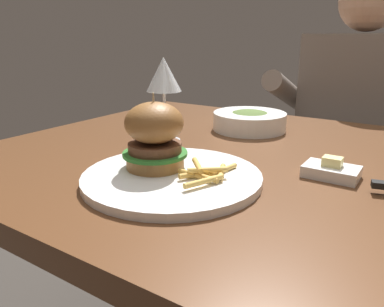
% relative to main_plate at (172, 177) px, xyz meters
% --- Properties ---
extents(dining_table, '(1.13, 0.88, 0.74)m').
position_rel_main_plate_xyz_m(dining_table, '(0.07, 0.20, -0.10)').
color(dining_table, '#56331C').
rests_on(dining_table, ground).
extents(main_plate, '(0.30, 0.30, 0.01)m').
position_rel_main_plate_xyz_m(main_plate, '(0.00, 0.00, 0.00)').
color(main_plate, white).
rests_on(main_plate, dining_table).
extents(burger_sandwich, '(0.11, 0.11, 0.13)m').
position_rel_main_plate_xyz_m(burger_sandwich, '(-0.04, 0.01, 0.06)').
color(burger_sandwich, '#9E6B38').
rests_on(burger_sandwich, main_plate).
extents(fries_pile, '(0.08, 0.14, 0.02)m').
position_rel_main_plate_xyz_m(fries_pile, '(0.06, 0.01, 0.02)').
color(fries_pile, '#EABC5B').
rests_on(fries_pile, main_plate).
extents(wine_glass, '(0.08, 0.08, 0.19)m').
position_rel_main_plate_xyz_m(wine_glass, '(-0.16, 0.19, 0.14)').
color(wine_glass, silver).
rests_on(wine_glass, dining_table).
extents(butter_dish, '(0.09, 0.06, 0.04)m').
position_rel_main_plate_xyz_m(butter_dish, '(0.22, 0.16, 0.00)').
color(butter_dish, white).
rests_on(butter_dish, dining_table).
extents(soup_bowl, '(0.19, 0.19, 0.05)m').
position_rel_main_plate_xyz_m(soup_bowl, '(-0.05, 0.40, 0.02)').
color(soup_bowl, white).
rests_on(soup_bowl, dining_table).
extents(diner_person, '(0.51, 0.36, 1.18)m').
position_rel_main_plate_xyz_m(diner_person, '(0.12, 0.92, -0.18)').
color(diner_person, '#282833').
rests_on(diner_person, ground).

